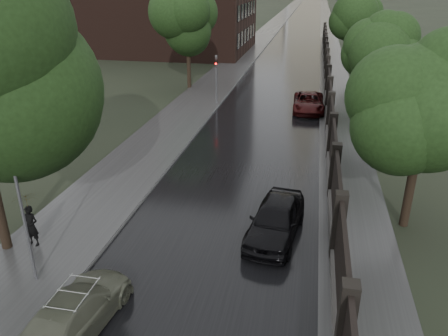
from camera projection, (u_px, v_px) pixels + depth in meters
road at (311, 3)px, 183.24m from camera, size 8.00×420.00×0.02m
sidewalk_left at (296, 3)px, 184.31m from camera, size 4.00×420.00×0.16m
verge_right at (324, 3)px, 182.23m from camera, size 3.00×420.00×0.08m
fence_right at (327, 79)px, 40.07m from camera, size 0.45×75.72×2.70m
tree_left_far at (188, 31)px, 38.88m from camera, size 4.25×4.25×7.39m
tree_right_a at (425, 111)px, 16.40m from camera, size 4.08×4.08×7.01m
tree_right_b at (380, 53)px, 28.97m from camera, size 4.08×4.08×7.01m
tree_right_c at (358, 26)px, 45.14m from camera, size 4.08×4.08×7.01m
lamp_post at (23, 214)px, 13.82m from camera, size 0.25×0.12×5.11m
traffic_light at (216, 76)px, 34.84m from camera, size 0.16×0.32×4.00m
volga_sedan at (76, 311)px, 12.70m from camera, size 2.20×4.55×1.28m
car_right_near at (276, 219)px, 17.25m from camera, size 2.40×4.78×1.56m
car_right_far at (309, 102)px, 33.80m from camera, size 2.45×5.09×1.40m
pedestrian_umbrella at (27, 205)px, 16.05m from camera, size 1.02×1.04×2.56m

